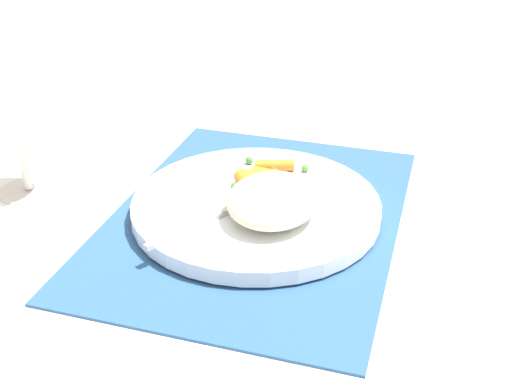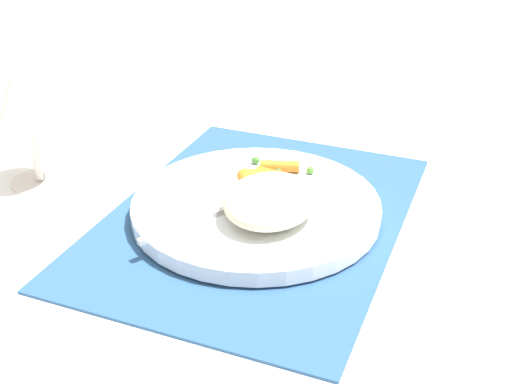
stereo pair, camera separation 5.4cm
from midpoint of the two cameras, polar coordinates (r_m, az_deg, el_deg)
The scene contains 8 objects.
ground_plane at distance 0.73m, azimuth -2.15°, elevation -2.28°, with size 2.40×2.40×0.00m, color white.
placemat at distance 0.72m, azimuth -2.15°, elevation -2.08°, with size 0.41×0.30×0.01m, color #2D5684.
plate at distance 0.72m, azimuth -2.17°, elevation -1.31°, with size 0.27×0.27×0.02m, color white.
rice_mound at distance 0.68m, azimuth -0.85°, elevation -0.72°, with size 0.11×0.09×0.04m, color beige.
carrot_portion at distance 0.75m, azimuth -1.73°, elevation 1.24°, with size 0.10×0.06×0.02m.
pea_scatter at distance 0.75m, azimuth -0.76°, elevation 1.19°, with size 0.10×0.09×0.01m.
fork at distance 0.70m, azimuth -3.90°, elevation -1.30°, with size 0.17×0.10×0.01m.
wine_glass at distance 0.79m, azimuth -21.95°, elevation 7.22°, with size 0.08×0.08×0.16m.
Camera 1 is at (-0.60, -0.18, 0.37)m, focal length 46.91 mm.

